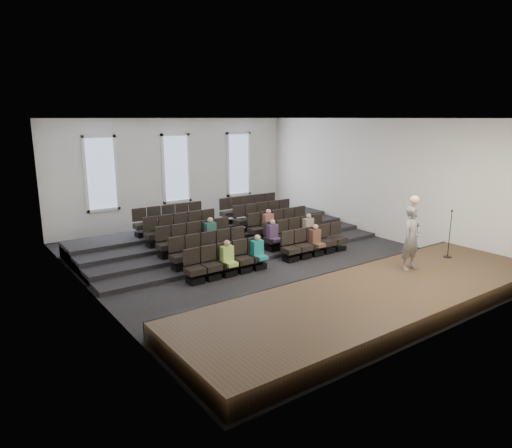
{
  "coord_description": "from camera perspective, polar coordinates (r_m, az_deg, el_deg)",
  "views": [
    {
      "loc": [
        -9.37,
        -12.59,
        5.02
      ],
      "look_at": [
        -0.02,
        0.5,
        1.26
      ],
      "focal_mm": 32.0,
      "sensor_mm": 36.0,
      "label": 1
    }
  ],
  "objects": [
    {
      "name": "stage",
      "position": [
        12.91,
        14.85,
        -9.0
      ],
      "size": [
        11.8,
        3.6,
        0.5
      ],
      "primitive_type": "cube",
      "color": "#402E1B",
      "rests_on": "ground"
    },
    {
      "name": "audience",
      "position": [
        16.69,
        1.45,
        -1.46
      ],
      "size": [
        4.85,
        2.64,
        1.1
      ],
      "color": "#ADDB57",
      "rests_on": "seating_rows"
    },
    {
      "name": "wall_left",
      "position": [
        13.27,
        -20.27,
        1.38
      ],
      "size": [
        0.04,
        14.0,
        5.0
      ],
      "primitive_type": "cube",
      "color": "white",
      "rests_on": "ground"
    },
    {
      "name": "windows",
      "position": [
        21.79,
        -9.95,
        6.85
      ],
      "size": [
        8.44,
        0.1,
        3.24
      ],
      "color": "white",
      "rests_on": "wall_back"
    },
    {
      "name": "ground",
      "position": [
        16.48,
        1.06,
        -4.58
      ],
      "size": [
        14.0,
        14.0,
        0.0
      ],
      "primitive_type": "plane",
      "color": "black",
      "rests_on": "ground"
    },
    {
      "name": "ceiling",
      "position": [
        15.69,
        1.14,
        13.12
      ],
      "size": [
        12.0,
        14.0,
        0.02
      ],
      "primitive_type": "cube",
      "color": "white",
      "rests_on": "ground"
    },
    {
      "name": "stage_lip",
      "position": [
        14.01,
        9.26,
        -6.93
      ],
      "size": [
        11.8,
        0.06,
        0.52
      ],
      "primitive_type": "cube",
      "color": "black",
      "rests_on": "ground"
    },
    {
      "name": "risers",
      "position": [
        18.96,
        -4.66,
        -1.63
      ],
      "size": [
        11.8,
        4.8,
        0.6
      ],
      "color": "black",
      "rests_on": "ground"
    },
    {
      "name": "seating_rows",
      "position": [
        17.5,
        -1.94,
        -1.21
      ],
      "size": [
        6.8,
        4.7,
        1.67
      ],
      "color": "black",
      "rests_on": "ground"
    },
    {
      "name": "wall_right",
      "position": [
        20.04,
        15.12,
        5.48
      ],
      "size": [
        0.04,
        14.0,
        5.0
      ],
      "primitive_type": "cube",
      "color": "white",
      "rests_on": "ground"
    },
    {
      "name": "wall_back",
      "position": [
        21.88,
        -10.0,
        6.35
      ],
      "size": [
        12.0,
        0.04,
        5.0
      ],
      "primitive_type": "cube",
      "color": "white",
      "rests_on": "ground"
    },
    {
      "name": "wall_front",
      "position": [
        11.18,
        23.08,
        -0.94
      ],
      "size": [
        12.0,
        0.04,
        5.0
      ],
      "primitive_type": "cube",
      "color": "white",
      "rests_on": "ground"
    },
    {
      "name": "speaker",
      "position": [
        14.51,
        18.87,
        -1.66
      ],
      "size": [
        0.73,
        0.49,
        1.97
      ],
      "primitive_type": "imported",
      "rotation": [
        0.0,
        0.0,
        0.02
      ],
      "color": "slate",
      "rests_on": "stage"
    },
    {
      "name": "mic_stand",
      "position": [
        16.35,
        22.96,
        -2.23
      ],
      "size": [
        0.27,
        0.27,
        1.6
      ],
      "color": "black",
      "rests_on": "stage"
    }
  ]
}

